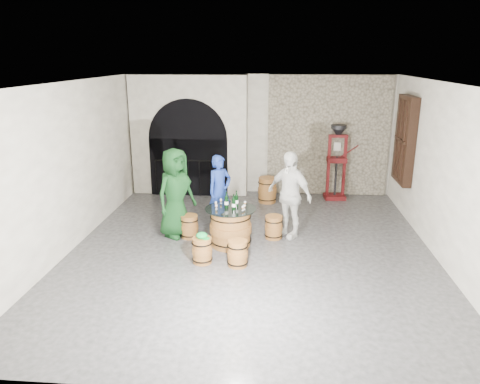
# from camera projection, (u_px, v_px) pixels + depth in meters

# --- Properties ---
(ground) EXTENTS (8.00, 8.00, 0.00)m
(ground) POSITION_uv_depth(u_px,v_px,m) (251.00, 249.00, 8.94)
(ground) COLOR #2A2A2C
(ground) RESTS_ON ground
(wall_back) EXTENTS (8.00, 0.00, 8.00)m
(wall_back) POSITION_uv_depth(u_px,v_px,m) (261.00, 135.00, 12.29)
(wall_back) COLOR silver
(wall_back) RESTS_ON ground
(wall_front) EXTENTS (8.00, 0.00, 8.00)m
(wall_front) POSITION_uv_depth(u_px,v_px,m) (228.00, 264.00, 4.66)
(wall_front) COLOR silver
(wall_front) RESTS_ON ground
(wall_left) EXTENTS (0.00, 8.00, 8.00)m
(wall_left) POSITION_uv_depth(u_px,v_px,m) (71.00, 167.00, 8.76)
(wall_left) COLOR silver
(wall_left) RESTS_ON ground
(wall_right) EXTENTS (0.00, 8.00, 8.00)m
(wall_right) POSITION_uv_depth(u_px,v_px,m) (445.00, 174.00, 8.19)
(wall_right) COLOR silver
(wall_right) RESTS_ON ground
(ceiling) EXTENTS (8.00, 8.00, 0.00)m
(ceiling) POSITION_uv_depth(u_px,v_px,m) (252.00, 83.00, 8.02)
(ceiling) COLOR beige
(ceiling) RESTS_ON wall_back
(stone_facing_panel) EXTENTS (3.20, 0.12, 3.18)m
(stone_facing_panel) POSITION_uv_depth(u_px,v_px,m) (328.00, 136.00, 12.09)
(stone_facing_panel) COLOR gray
(stone_facing_panel) RESTS_ON ground
(arched_opening) EXTENTS (3.10, 0.60, 3.19)m
(arched_opening) POSITION_uv_depth(u_px,v_px,m) (190.00, 136.00, 12.20)
(arched_opening) COLOR silver
(arched_opening) RESTS_ON ground
(shuttered_window) EXTENTS (0.23, 1.10, 2.00)m
(shuttered_window) POSITION_uv_depth(u_px,v_px,m) (405.00, 140.00, 10.43)
(shuttered_window) COLOR black
(shuttered_window) RESTS_ON wall_right
(barrel_table) EXTENTS (1.01, 1.01, 0.78)m
(barrel_table) POSITION_uv_depth(u_px,v_px,m) (231.00, 227.00, 9.04)
(barrel_table) COLOR brown
(barrel_table) RESTS_ON ground
(barrel_stool_left) EXTENTS (0.38, 0.38, 0.49)m
(barrel_stool_left) POSITION_uv_depth(u_px,v_px,m) (189.00, 226.00, 9.46)
(barrel_stool_left) COLOR brown
(barrel_stool_left) RESTS_ON ground
(barrel_stool_far) EXTENTS (0.38, 0.38, 0.49)m
(barrel_stool_far) POSITION_uv_depth(u_px,v_px,m) (222.00, 218.00, 9.97)
(barrel_stool_far) COLOR brown
(barrel_stool_far) RESTS_ON ground
(barrel_stool_right) EXTENTS (0.38, 0.38, 0.49)m
(barrel_stool_right) POSITION_uv_depth(u_px,v_px,m) (274.00, 227.00, 9.42)
(barrel_stool_right) COLOR brown
(barrel_stool_right) RESTS_ON ground
(barrel_stool_near_right) EXTENTS (0.38, 0.38, 0.49)m
(barrel_stool_near_right) POSITION_uv_depth(u_px,v_px,m) (238.00, 253.00, 8.17)
(barrel_stool_near_right) COLOR brown
(barrel_stool_near_right) RESTS_ON ground
(barrel_stool_near_left) EXTENTS (0.38, 0.38, 0.49)m
(barrel_stool_near_left) POSITION_uv_depth(u_px,v_px,m) (202.00, 250.00, 8.30)
(barrel_stool_near_left) COLOR brown
(barrel_stool_near_left) RESTS_ON ground
(green_cap) EXTENTS (0.25, 0.21, 0.11)m
(green_cap) POSITION_uv_depth(u_px,v_px,m) (202.00, 236.00, 8.22)
(green_cap) COLOR #0D9032
(green_cap) RESTS_ON barrel_stool_near_left
(person_green) EXTENTS (1.02, 1.09, 1.87)m
(person_green) POSITION_uv_depth(u_px,v_px,m) (176.00, 193.00, 9.38)
(person_green) COLOR #0F3815
(person_green) RESTS_ON ground
(person_blue) EXTENTS (0.69, 0.67, 1.60)m
(person_blue) POSITION_uv_depth(u_px,v_px,m) (220.00, 191.00, 10.00)
(person_blue) COLOR #1B3696
(person_blue) RESTS_ON ground
(person_white) EXTENTS (1.11, 1.01, 1.82)m
(person_white) POSITION_uv_depth(u_px,v_px,m) (289.00, 195.00, 9.35)
(person_white) COLOR silver
(person_white) RESTS_ON ground
(wine_bottle_left) EXTENTS (0.08, 0.08, 0.32)m
(wine_bottle_left) POSITION_uv_depth(u_px,v_px,m) (226.00, 201.00, 8.92)
(wine_bottle_left) COLOR black
(wine_bottle_left) RESTS_ON barrel_table
(wine_bottle_center) EXTENTS (0.08, 0.08, 0.32)m
(wine_bottle_center) POSITION_uv_depth(u_px,v_px,m) (234.00, 204.00, 8.79)
(wine_bottle_center) COLOR black
(wine_bottle_center) RESTS_ON barrel_table
(wine_bottle_right) EXTENTS (0.08, 0.08, 0.32)m
(wine_bottle_right) POSITION_uv_depth(u_px,v_px,m) (236.00, 200.00, 9.01)
(wine_bottle_right) COLOR black
(wine_bottle_right) RESTS_ON barrel_table
(tasting_glass_a) EXTENTS (0.05, 0.05, 0.10)m
(tasting_glass_a) POSITION_uv_depth(u_px,v_px,m) (216.00, 207.00, 8.86)
(tasting_glass_a) COLOR #AE6121
(tasting_glass_a) RESTS_ON barrel_table
(tasting_glass_b) EXTENTS (0.05, 0.05, 0.10)m
(tasting_glass_b) POSITION_uv_depth(u_px,v_px,m) (244.00, 207.00, 8.85)
(tasting_glass_b) COLOR #AE6121
(tasting_glass_b) RESTS_ON barrel_table
(tasting_glass_c) EXTENTS (0.05, 0.05, 0.10)m
(tasting_glass_c) POSITION_uv_depth(u_px,v_px,m) (221.00, 201.00, 9.21)
(tasting_glass_c) COLOR #AE6121
(tasting_glass_c) RESTS_ON barrel_table
(tasting_glass_d) EXTENTS (0.05, 0.05, 0.10)m
(tasting_glass_d) POSITION_uv_depth(u_px,v_px,m) (245.00, 203.00, 9.06)
(tasting_glass_d) COLOR #AE6121
(tasting_glass_d) RESTS_ON barrel_table
(tasting_glass_e) EXTENTS (0.05, 0.05, 0.10)m
(tasting_glass_e) POSITION_uv_depth(u_px,v_px,m) (243.00, 208.00, 8.78)
(tasting_glass_e) COLOR #AE6121
(tasting_glass_e) RESTS_ON barrel_table
(tasting_glass_f) EXTENTS (0.05, 0.05, 0.10)m
(tasting_glass_f) POSITION_uv_depth(u_px,v_px,m) (216.00, 204.00, 9.04)
(tasting_glass_f) COLOR #AE6121
(tasting_glass_f) RESTS_ON barrel_table
(side_barrel) EXTENTS (0.49, 0.49, 0.66)m
(side_barrel) POSITION_uv_depth(u_px,v_px,m) (267.00, 190.00, 11.74)
(side_barrel) COLOR brown
(side_barrel) RESTS_ON ground
(corking_press) EXTENTS (0.82, 0.48, 1.97)m
(corking_press) POSITION_uv_depth(u_px,v_px,m) (337.00, 157.00, 11.79)
(corking_press) COLOR #550E0F
(corking_press) RESTS_ON ground
(control_box) EXTENTS (0.18, 0.10, 0.22)m
(control_box) POSITION_uv_depth(u_px,v_px,m) (337.00, 146.00, 12.07)
(control_box) COLOR silver
(control_box) RESTS_ON wall_back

